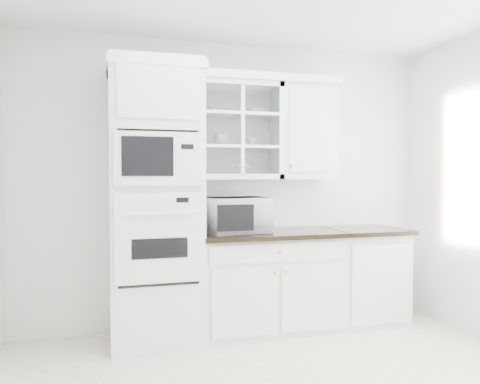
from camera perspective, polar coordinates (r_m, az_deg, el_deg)
name	(u,v)px	position (r m, az deg, el deg)	size (l,w,h in m)	color
room_shell	(278,126)	(3.28, 4.68, 8.04)	(4.00, 3.50, 2.70)	white
oven_column	(155,203)	(4.07, -10.27, -1.32)	(0.76, 0.68, 2.40)	white
base_cabinet_run	(268,280)	(4.42, 3.40, -10.68)	(1.32, 0.67, 0.92)	white
extra_base_cabinet	(363,274)	(4.84, 14.82, -9.64)	(0.72, 0.67, 0.92)	white
upper_cabinet_glass	(238,131)	(4.39, -0.27, 7.44)	(0.80, 0.33, 0.90)	white
upper_cabinet_solid	(305,133)	(4.62, 7.90, 7.16)	(0.55, 0.33, 0.90)	white
crown_molding	(228,77)	(4.41, -1.53, 13.79)	(2.14, 0.38, 0.07)	white
countertop_microwave	(236,215)	(4.21, -0.53, -2.82)	(0.55, 0.46, 0.32)	white
bowl_a	(217,110)	(4.38, -2.83, 9.93)	(0.23, 0.23, 0.06)	white
bowl_b	(256,112)	(4.46, 1.95, 9.77)	(0.17, 0.17, 0.05)	white
cup_a	(221,140)	(4.36, -2.30, 6.32)	(0.13, 0.13, 0.10)	white
cup_b	(252,142)	(4.41, 1.48, 6.13)	(0.09, 0.09, 0.08)	white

